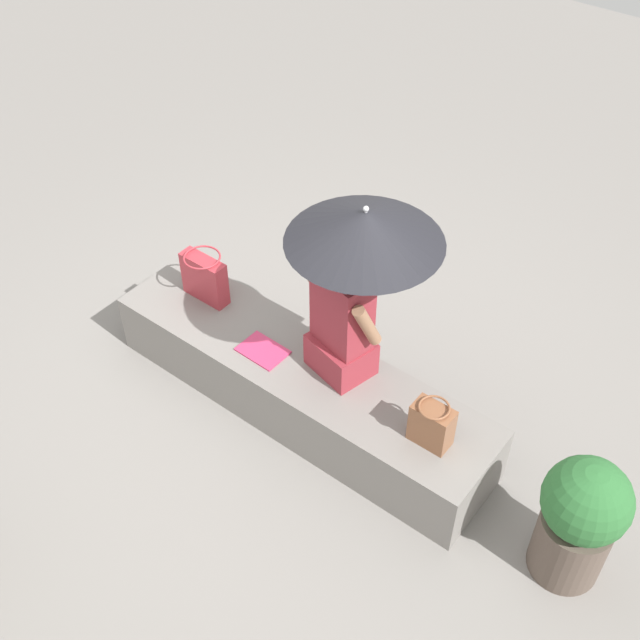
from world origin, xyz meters
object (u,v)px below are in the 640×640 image
handbag_black (205,277)px  magazine (263,351)px  planter_far (580,518)px  person_seated (342,318)px  tote_bag_canvas (432,424)px  parasol (365,227)px

handbag_black → magazine: handbag_black is taller
handbag_black → magazine: (-0.60, 0.15, -0.16)m
handbag_black → magazine: bearing=165.9°
handbag_black → planter_far: size_ratio=0.41×
handbag_black → planter_far: (-2.56, 0.07, -0.15)m
magazine → planter_far: planter_far is taller
person_seated → tote_bag_canvas: 0.75m
handbag_black → tote_bag_canvas: (-1.73, 0.11, -0.03)m
magazine → tote_bag_canvas: bearing=-176.4°
magazine → planter_far: (-1.96, -0.08, 0.01)m
tote_bag_canvas → planter_far: size_ratio=0.34×
planter_far → handbag_black: bearing=-1.6°
person_seated → tote_bag_canvas: person_seated is taller
handbag_black → planter_far: 2.57m
handbag_black → tote_bag_canvas: 1.73m
tote_bag_canvas → magazine: size_ratio=0.97×
person_seated → planter_far: person_seated is taller
person_seated → planter_far: 1.57m
person_seated → parasol: size_ratio=0.80×
tote_bag_canvas → planter_far: planter_far is taller
person_seated → tote_bag_canvas: bearing=168.7°
parasol → handbag_black: 1.39m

